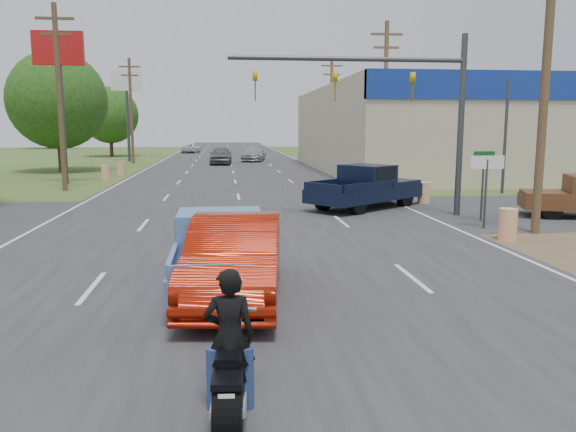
{
  "coord_description": "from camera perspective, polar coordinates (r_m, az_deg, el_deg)",
  "views": [
    {
      "loc": [
        -0.69,
        -4.21,
        3.46
      ],
      "look_at": [
        0.86,
        9.41,
        1.3
      ],
      "focal_mm": 35.0,
      "sensor_mm": 36.0,
      "label": 1
    }
  ],
  "objects": [
    {
      "name": "main_road",
      "position": [
        44.35,
        -5.6,
        4.45
      ],
      "size": [
        15.0,
        180.0,
        0.02
      ],
      "primitive_type": "cube",
      "color": "#2D2D30",
      "rests_on": "ground"
    },
    {
      "name": "cross_road",
      "position": [
        22.49,
        -4.65,
        0.1
      ],
      "size": [
        120.0,
        10.0,
        0.02
      ],
      "primitive_type": "cube",
      "color": "#2D2D30",
      "rests_on": "ground"
    },
    {
      "name": "utility_pole_1",
      "position": [
        20.09,
        24.75,
        13.46
      ],
      "size": [
        2.0,
        0.28,
        10.0
      ],
      "color": "#4C3823",
      "rests_on": "ground"
    },
    {
      "name": "utility_pole_2",
      "position": [
        36.7,
        9.85,
        11.73
      ],
      "size": [
        2.0,
        0.28,
        10.0
      ],
      "color": "#4C3823",
      "rests_on": "ground"
    },
    {
      "name": "utility_pole_3",
      "position": [
        54.21,
        4.43,
        10.9
      ],
      "size": [
        2.0,
        0.28,
        10.0
      ],
      "color": "#4C3823",
      "rests_on": "ground"
    },
    {
      "name": "utility_pole_5",
      "position": [
        33.44,
        -22.22,
        11.49
      ],
      "size": [
        2.0,
        0.28,
        10.0
      ],
      "color": "#4C3823",
      "rests_on": "ground"
    },
    {
      "name": "utility_pole_6",
      "position": [
        56.93,
        -15.66,
        10.5
      ],
      "size": [
        2.0,
        0.28,
        10.0
      ],
      "color": "#4C3823",
      "rests_on": "ground"
    },
    {
      "name": "tree_1",
      "position": [
        48.0,
        -22.38,
        10.82
      ],
      "size": [
        7.56,
        7.56,
        9.36
      ],
      "color": "#422D19",
      "rests_on": "ground"
    },
    {
      "name": "tree_2",
      "position": [
        71.51,
        -17.64,
        9.74
      ],
      "size": [
        6.72,
        6.72,
        8.32
      ],
      "color": "#422D19",
      "rests_on": "ground"
    },
    {
      "name": "tree_5",
      "position": [
        103.88,
        10.86,
        10.14
      ],
      "size": [
        7.98,
        7.98,
        9.88
      ],
      "color": "#422D19",
      "rests_on": "ground"
    },
    {
      "name": "tree_6",
      "position": [
        103.49,
        -23.31,
        9.93
      ],
      "size": [
        8.82,
        8.82,
        10.92
      ],
      "color": "#422D19",
      "rests_on": "ground"
    },
    {
      "name": "barrel_0",
      "position": [
        18.63,
        21.42,
        -0.81
      ],
      "size": [
        0.56,
        0.56,
        1.0
      ],
      "primitive_type": "cylinder",
      "color": "orange",
      "rests_on": "ground"
    },
    {
      "name": "barrel_1",
      "position": [
        26.5,
        13.63,
        2.29
      ],
      "size": [
        0.56,
        0.56,
        1.0
      ],
      "primitive_type": "cylinder",
      "color": "orange",
      "rests_on": "ground"
    },
    {
      "name": "barrel_2",
      "position": [
        39.11,
        -18.04,
        4.18
      ],
      "size": [
        0.56,
        0.56,
        1.0
      ],
      "primitive_type": "cylinder",
      "color": "orange",
      "rests_on": "ground"
    },
    {
      "name": "barrel_3",
      "position": [
        42.98,
        -16.59,
        4.64
      ],
      "size": [
        0.56,
        0.56,
        1.0
      ],
      "primitive_type": "cylinder",
      "color": "orange",
      "rests_on": "ground"
    },
    {
      "name": "pole_sign_left_near",
      "position": [
        37.7,
        -22.23,
        13.96
      ],
      "size": [
        3.0,
        0.35,
        9.2
      ],
      "color": "#3F3F44",
      "rests_on": "ground"
    },
    {
      "name": "pole_sign_left_far",
      "position": [
        61.12,
        -16.08,
        12.1
      ],
      "size": [
        3.0,
        0.35,
        9.2
      ],
      "color": "#3F3F44",
      "rests_on": "ground"
    },
    {
      "name": "lane_sign",
      "position": [
        20.33,
        19.52,
        4.05
      ],
      "size": [
        1.2,
        0.08,
        2.52
      ],
      "color": "#3F3F44",
      "rests_on": "ground"
    },
    {
      "name": "street_name_sign",
      "position": [
        21.96,
        19.19,
        3.62
      ],
      "size": [
        0.8,
        0.08,
        2.61
      ],
      "color": "#3F3F44",
      "rests_on": "ground"
    },
    {
      "name": "signal_mast",
      "position": [
        22.23,
        10.81,
        12.27
      ],
      "size": [
        9.12,
        0.4,
        7.0
      ],
      "color": "#3F3F44",
      "rests_on": "ground"
    },
    {
      "name": "red_convertible",
      "position": [
        11.45,
        -5.37,
        -4.34
      ],
      "size": [
        2.3,
        5.22,
        1.67
      ],
      "primitive_type": "imported",
      "rotation": [
        0.0,
        0.0,
        -0.11
      ],
      "color": "#951706",
      "rests_on": "ground"
    },
    {
      "name": "motorcycle",
      "position": [
        7.14,
        -5.92,
        -15.76
      ],
      "size": [
        0.66,
        2.13,
        1.08
      ],
      "rotation": [
        0.0,
        0.0,
        -0.06
      ],
      "color": "black",
      "rests_on": "ground"
    },
    {
      "name": "rider",
      "position": [
        7.04,
        -5.95,
        -12.81
      ],
      "size": [
        0.65,
        0.44,
        1.71
      ],
      "primitive_type": "imported",
      "rotation": [
        0.0,
        0.0,
        3.08
      ],
      "color": "black",
      "rests_on": "ground"
    },
    {
      "name": "blue_pickup",
      "position": [
        12.37,
        -6.89,
        -3.32
      ],
      "size": [
        1.97,
        5.06,
        1.67
      ],
      "rotation": [
        0.0,
        0.0,
        0.01
      ],
      "color": "black",
      "rests_on": "ground"
    },
    {
      "name": "navy_pickup",
      "position": [
        24.58,
        8.07,
        3.0
      ],
      "size": [
        5.78,
        5.23,
        1.88
      ],
      "rotation": [
        0.0,
        0.0,
        -0.9
      ],
      "color": "black",
      "rests_on": "ground"
    },
    {
      "name": "distant_car_grey",
      "position": [
        54.06,
        -6.85,
        6.13
      ],
      "size": [
        2.15,
        5.04,
        1.7
      ],
      "primitive_type": "imported",
      "rotation": [
        0.0,
        0.0,
        -0.03
      ],
      "color": "#59585D",
      "rests_on": "ground"
    },
    {
      "name": "distant_car_silver",
      "position": [
        58.96,
        -3.5,
        6.35
      ],
      "size": [
        3.09,
        5.75,
        1.58
      ],
      "primitive_type": "imported",
      "rotation": [
        0.0,
        0.0,
        -0.17
      ],
      "color": "#A2A1A5",
      "rests_on": "ground"
    },
    {
      "name": "distant_car_white",
      "position": [
        79.48,
        -9.8,
        6.78
      ],
      "size": [
        2.67,
        4.73,
        1.25
      ],
      "primitive_type": "imported",
      "rotation": [
        0.0,
        0.0,
        3.0
      ],
      "color": "silver",
      "rests_on": "ground"
    }
  ]
}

